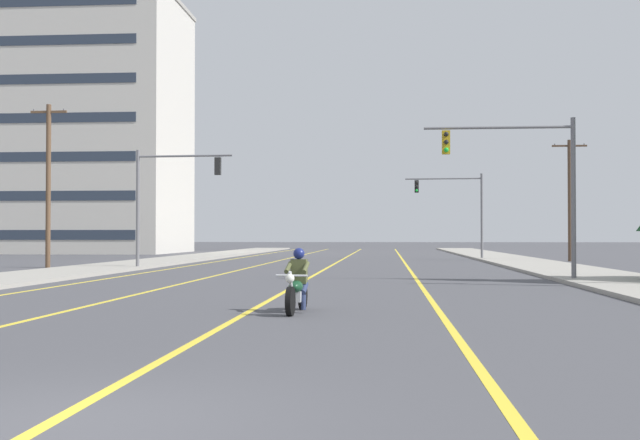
{
  "coord_description": "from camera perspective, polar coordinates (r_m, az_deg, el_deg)",
  "views": [
    {
      "loc": [
        2.96,
        -7.25,
        1.75
      ],
      "look_at": [
        0.38,
        24.1,
        2.35
      ],
      "focal_mm": 44.81,
      "sensor_mm": 36.0,
      "label": 1
    }
  ],
  "objects": [
    {
      "name": "apartment_building_far_left_block",
      "position": [
        85.24,
        -17.84,
        6.37
      ],
      "size": [
        23.64,
        14.9,
        25.5
      ],
      "color": "beige",
      "rests_on": "ground"
    },
    {
      "name": "lane_stripe_right",
      "position": [
        52.3,
        6.04,
        -3.01
      ],
      "size": [
        0.16,
        100.0,
        0.01
      ],
      "primitive_type": "cube",
      "color": "yellow",
      "rests_on": "ground"
    },
    {
      "name": "motorcycle_with_rider",
      "position": [
        18.13,
        -1.64,
        -4.78
      ],
      "size": [
        0.7,
        2.19,
        1.46
      ],
      "color": "black",
      "rests_on": "ground"
    },
    {
      "name": "utility_pole_left_near",
      "position": [
        45.49,
        -18.83,
        2.56
      ],
      "size": [
        1.99,
        0.26,
        8.83
      ],
      "color": "brown",
      "rests_on": "ground"
    },
    {
      "name": "lane_stripe_center",
      "position": [
        52.38,
        1.28,
        -3.01
      ],
      "size": [
        0.16,
        100.0,
        0.01
      ],
      "primitive_type": "cube",
      "color": "yellow",
      "rests_on": "ground"
    },
    {
      "name": "ground_plane",
      "position": [
        8.03,
        -17.57,
        -13.63
      ],
      "size": [
        400.0,
        400.0,
        0.0
      ],
      "primitive_type": "plane",
      "color": "#47474C"
    },
    {
      "name": "traffic_signal_mid_right",
      "position": [
        58.35,
        9.9,
        1.26
      ],
      "size": [
        5.56,
        0.41,
        6.2
      ],
      "color": "slate",
      "rests_on": "ground"
    },
    {
      "name": "lane_stripe_far_left",
      "position": [
        53.47,
        -7.4,
        -2.96
      ],
      "size": [
        0.16,
        100.0,
        0.01
      ],
      "primitive_type": "cube",
      "color": "yellow",
      "rests_on": "ground"
    },
    {
      "name": "traffic_signal_near_left",
      "position": [
        42.12,
        -11.0,
        2.14
      ],
      "size": [
        5.13,
        0.51,
        6.2
      ],
      "color": "slate",
      "rests_on": "ground"
    },
    {
      "name": "utility_pole_right_far",
      "position": [
        56.29,
        17.41,
        1.56
      ],
      "size": [
        2.31,
        0.26,
        8.19
      ],
      "color": "#4C3828",
      "rests_on": "ground"
    },
    {
      "name": "traffic_signal_near_right",
      "position": [
        31.25,
        14.68,
        3.33
      ],
      "size": [
        5.68,
        0.37,
        6.2
      ],
      "color": "slate",
      "rests_on": "ground"
    },
    {
      "name": "sidewalk_kerb_left",
      "position": [
        49.47,
        -12.42,
        -3.02
      ],
      "size": [
        4.4,
        110.0,
        0.14
      ],
      "primitive_type": "cube",
      "color": "#9E998E",
      "rests_on": "ground"
    },
    {
      "name": "sidewalk_kerb_right",
      "position": [
        48.06,
        15.05,
        -3.07
      ],
      "size": [
        4.4,
        110.0,
        0.14
      ],
      "primitive_type": "cube",
      "color": "#9E998E",
      "rests_on": "ground"
    },
    {
      "name": "lane_stripe_left",
      "position": [
        52.8,
        -3.3,
        -3.0
      ],
      "size": [
        0.16,
        100.0,
        0.01
      ],
      "primitive_type": "cube",
      "color": "yellow",
      "rests_on": "ground"
    }
  ]
}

